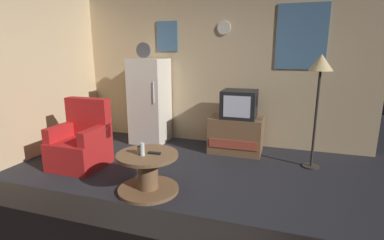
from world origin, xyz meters
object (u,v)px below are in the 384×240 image
at_px(mug_ceramic_tan, 141,150).
at_px(armchair, 81,143).
at_px(standing_lamp, 320,72).
at_px(crt_tv, 239,104).
at_px(wine_glass, 142,149).
at_px(fridge, 150,101).
at_px(remote_control, 154,153).
at_px(tv_stand, 236,135).
at_px(mug_ceramic_white, 141,150).
at_px(coffee_table, 148,172).

xyz_separation_m(mug_ceramic_tan, armchair, (-1.20, 0.46, -0.18)).
distance_m(mug_ceramic_tan, armchair, 1.30).
bearing_deg(armchair, standing_lamp, 16.90).
distance_m(crt_tv, armchair, 2.46).
bearing_deg(wine_glass, fridge, 113.58).
height_order(fridge, remote_control, fridge).
distance_m(tv_stand, standing_lamp, 1.60).
distance_m(standing_lamp, remote_control, 2.44).
relative_size(fridge, mug_ceramic_white, 19.67).
distance_m(crt_tv, coffee_table, 1.96).
relative_size(wine_glass, mug_ceramic_tan, 1.67).
relative_size(mug_ceramic_tan, remote_control, 0.60).
bearing_deg(wine_glass, remote_control, 40.34).
bearing_deg(wine_glass, mug_ceramic_white, 132.17).
bearing_deg(crt_tv, standing_lamp, -15.59).
xyz_separation_m(crt_tv, mug_ceramic_white, (-0.85, -1.73, -0.29)).
xyz_separation_m(tv_stand, standing_lamp, (1.15, -0.31, 1.07)).
relative_size(coffee_table, mug_ceramic_tan, 8.00).
height_order(fridge, crt_tv, fridge).
bearing_deg(crt_tv, wine_glass, -114.19).
xyz_separation_m(coffee_table, mug_ceramic_tan, (-0.07, -0.03, 0.28)).
distance_m(coffee_table, mug_ceramic_white, 0.29).
xyz_separation_m(crt_tv, wine_glass, (-0.80, -1.78, -0.26)).
bearing_deg(armchair, crt_tv, 31.78).
bearing_deg(coffee_table, fridge, 114.99).
bearing_deg(tv_stand, mug_ceramic_white, -115.24).
relative_size(fridge, remote_control, 11.80).
bearing_deg(armchair, remote_control, -17.24).
bearing_deg(remote_control, mug_ceramic_tan, -168.54).
bearing_deg(crt_tv, mug_ceramic_tan, -116.10).
distance_m(mug_ceramic_white, armchair, 1.30).
relative_size(fridge, armchair, 1.84).
distance_m(crt_tv, mug_ceramic_tan, 1.95).
relative_size(fridge, crt_tv, 3.28).
distance_m(fridge, tv_stand, 1.66).
bearing_deg(coffee_table, wine_glass, -105.17).
relative_size(tv_stand, coffee_table, 1.17).
bearing_deg(mug_ceramic_tan, mug_ceramic_white, 107.00).
height_order(wine_glass, mug_ceramic_tan, wine_glass).
distance_m(remote_control, armchair, 1.43).
distance_m(fridge, armchair, 1.50).
xyz_separation_m(crt_tv, coffee_table, (-0.78, -1.71, -0.57)).
distance_m(standing_lamp, mug_ceramic_white, 2.56).
bearing_deg(remote_control, mug_ceramic_white, -171.66).
bearing_deg(wine_glass, coffee_table, 74.83).
bearing_deg(fridge, coffee_table, -65.01).
height_order(fridge, mug_ceramic_tan, fridge).
xyz_separation_m(mug_ceramic_white, armchair, (-1.20, 0.45, -0.18)).
bearing_deg(armchair, wine_glass, -22.18).
height_order(crt_tv, mug_ceramic_tan, crt_tv).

